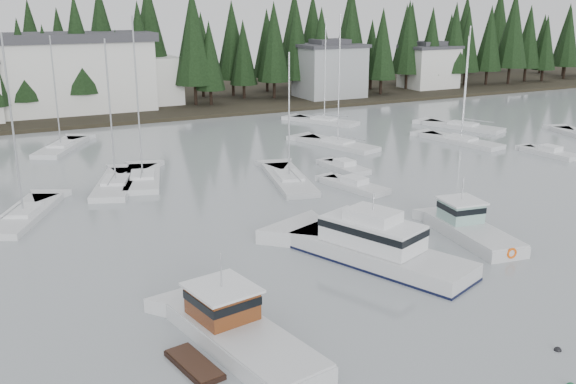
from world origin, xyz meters
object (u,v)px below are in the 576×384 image
at_px(cabin_cruiser_center, 377,250).
at_px(runabout_2, 550,154).
at_px(sailboat_11, 143,180).
at_px(runabout_1, 354,187).
at_px(sailboat_6, 338,146).
at_px(sailboat_3, 324,122).
at_px(sailboat_1, 24,217).
at_px(lobster_boat_teal, 470,230).
at_px(sailboat_0, 289,182).
at_px(sailboat_12, 116,186).
at_px(house_east_b, 429,66).
at_px(house_east_a, 329,70).
at_px(runabout_4, 344,169).
at_px(sailboat_4, 61,149).
at_px(lobster_boat_brown, 237,335).
at_px(sailboat_7, 463,128).
at_px(harbor_inn, 78,73).
at_px(sailboat_2, 461,142).

height_order(cabin_cruiser_center, runabout_2, cabin_cruiser_center).
height_order(sailboat_11, runabout_1, sailboat_11).
relative_size(cabin_cruiser_center, sailboat_6, 0.84).
bearing_deg(sailboat_3, sailboat_1, 94.61).
xyz_separation_m(lobster_boat_teal, sailboat_1, (-26.95, 18.12, -0.47)).
bearing_deg(sailboat_0, sailboat_12, 82.38).
height_order(sailboat_6, runabout_2, sailboat_6).
distance_m(sailboat_0, sailboat_12, 15.22).
height_order(house_east_b, sailboat_0, sailboat_0).
height_order(house_east_a, house_east_b, house_east_a).
bearing_deg(runabout_4, sailboat_3, -30.30).
xyz_separation_m(sailboat_4, runabout_4, (23.05, -21.60, 0.07)).
relative_size(sailboat_6, runabout_4, 2.55).
bearing_deg(house_east_b, lobster_boat_brown, -133.79).
distance_m(house_east_a, sailboat_6, 35.99).
bearing_deg(sailboat_6, sailboat_12, 84.52).
bearing_deg(runabout_2, sailboat_7, -11.76).
bearing_deg(house_east_a, sailboat_6, -118.62).
height_order(sailboat_4, runabout_4, sailboat_4).
distance_m(cabin_cruiser_center, sailboat_12, 26.62).
xyz_separation_m(sailboat_0, sailboat_3, (17.39, 24.05, 0.02)).
bearing_deg(sailboat_0, sailboat_4, 48.81).
bearing_deg(lobster_boat_brown, harbor_inn, -14.02).
xyz_separation_m(lobster_boat_teal, sailboat_6, (6.86, 29.01, -0.47)).
xyz_separation_m(lobster_boat_teal, sailboat_2, (20.40, 24.20, -0.48)).
xyz_separation_m(lobster_boat_brown, sailboat_1, (-7.23, 24.30, -0.46)).
bearing_deg(sailboat_2, runabout_2, -165.30).
bearing_deg(lobster_boat_brown, lobster_boat_teal, -82.81).
height_order(lobster_boat_brown, sailboat_3, sailboat_3).
height_order(sailboat_1, sailboat_6, sailboat_6).
height_order(house_east_a, sailboat_12, sailboat_12).
height_order(lobster_boat_teal, sailboat_2, sailboat_2).
relative_size(harbor_inn, runabout_2, 4.68).
bearing_deg(sailboat_12, runabout_1, -97.26).
bearing_deg(sailboat_12, sailboat_3, -38.64).
bearing_deg(sailboat_4, sailboat_12, -144.21).
bearing_deg(cabin_cruiser_center, runabout_2, -85.59).
relative_size(sailboat_2, sailboat_7, 0.94).
bearing_deg(sailboat_1, house_east_b, -32.72).
distance_m(sailboat_4, runabout_4, 31.59).
height_order(harbor_inn, cabin_cruiser_center, harbor_inn).
height_order(runabout_1, runabout_2, same).
distance_m(house_east_a, sailboat_2, 36.62).
xyz_separation_m(house_east_a, sailboat_0, (-28.66, -42.19, -4.85)).
bearing_deg(sailboat_0, sailboat_6, -33.30).
xyz_separation_m(house_east_b, lobster_boat_brown, (-65.67, -68.51, -3.87)).
bearing_deg(house_east_b, sailboat_11, -148.65).
height_order(harbor_inn, runabout_2, harbor_inn).
bearing_deg(runabout_1, house_east_b, -56.77).
bearing_deg(sailboat_7, sailboat_0, 91.49).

